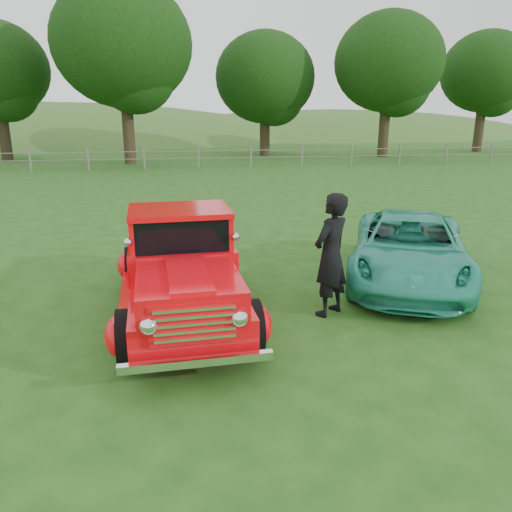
{
  "coord_description": "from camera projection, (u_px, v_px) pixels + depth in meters",
  "views": [
    {
      "loc": [
        -1.11,
        -6.67,
        3.24
      ],
      "look_at": [
        0.1,
        1.2,
        0.88
      ],
      "focal_mm": 35.0,
      "sensor_mm": 36.0,
      "label": 1
    }
  ],
  "objects": [
    {
      "name": "ground",
      "position": [
        261.0,
        336.0,
        7.4
      ],
      "size": [
        140.0,
        140.0,
        0.0
      ],
      "primitive_type": "plane",
      "color": "#1F4E14",
      "rests_on": "ground"
    },
    {
      "name": "distant_hills",
      "position": [
        156.0,
        171.0,
        64.45
      ],
      "size": [
        116.0,
        60.0,
        18.0
      ],
      "color": "#355C22",
      "rests_on": "ground"
    },
    {
      "name": "fence_line",
      "position": [
        198.0,
        157.0,
        28.08
      ],
      "size": [
        48.0,
        0.12,
        1.2
      ],
      "color": "#6C655B",
      "rests_on": "ground"
    },
    {
      "name": "tree_near_west",
      "position": [
        122.0,
        44.0,
        28.58
      ],
      "size": [
        8.0,
        8.0,
        10.42
      ],
      "color": "#2F2417",
      "rests_on": "ground"
    },
    {
      "name": "tree_near_east",
      "position": [
        265.0,
        78.0,
        34.12
      ],
      "size": [
        6.8,
        6.8,
        8.33
      ],
      "color": "#2F2417",
      "rests_on": "ground"
    },
    {
      "name": "tree_mid_east",
      "position": [
        389.0,
        62.0,
        33.13
      ],
      "size": [
        7.2,
        7.2,
        9.44
      ],
      "color": "#2F2417",
      "rests_on": "ground"
    },
    {
      "name": "tree_far_east",
      "position": [
        486.0,
        72.0,
        37.37
      ],
      "size": [
        6.6,
        6.6,
        8.86
      ],
      "color": "#2F2417",
      "rests_on": "ground"
    },
    {
      "name": "red_pickup",
      "position": [
        182.0,
        268.0,
        7.94
      ],
      "size": [
        2.43,
        5.07,
        1.78
      ],
      "rotation": [
        0.0,
        0.0,
        0.06
      ],
      "color": "black",
      "rests_on": "ground"
    },
    {
      "name": "teal_sedan",
      "position": [
        410.0,
        249.0,
        9.61
      ],
      "size": [
        3.81,
        5.08,
        1.28
      ],
      "primitive_type": "imported",
      "rotation": [
        0.0,
        0.0,
        -0.41
      ],
      "color": "teal",
      "rests_on": "ground"
    },
    {
      "name": "man",
      "position": [
        331.0,
        255.0,
        7.92
      ],
      "size": [
        0.87,
        0.83,
        2.0
      ],
      "primitive_type": "imported",
      "rotation": [
        0.0,
        0.0,
        3.84
      ],
      "color": "black",
      "rests_on": "ground"
    }
  ]
}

